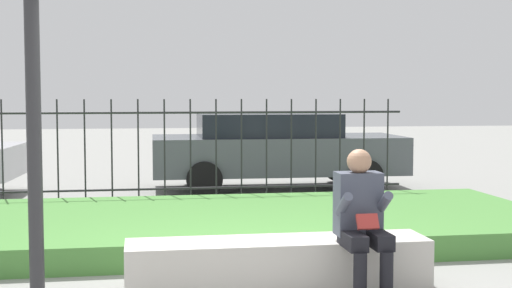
% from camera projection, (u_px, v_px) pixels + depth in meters
% --- Properties ---
extents(stone_bench, '(2.64, 0.56, 0.43)m').
position_uv_depth(stone_bench, '(278.00, 267.00, 6.21)').
color(stone_bench, beige).
rests_on(stone_bench, ground_plane).
extents(person_seated_reader, '(0.42, 0.73, 1.23)m').
position_uv_depth(person_seated_reader, '(362.00, 217.00, 5.98)').
color(person_seated_reader, black).
rests_on(person_seated_reader, ground_plane).
extents(grass_berm, '(8.00, 3.34, 0.27)m').
position_uv_depth(grass_berm, '(218.00, 225.00, 8.51)').
color(grass_berm, '#4C893D').
rests_on(grass_berm, ground_plane).
extents(iron_fence, '(6.00, 0.03, 1.63)m').
position_uv_depth(iron_fence, '(203.00, 153.00, 10.40)').
color(iron_fence, '#232326').
rests_on(iron_fence, ground_plane).
extents(car_parked_center, '(4.46, 1.99, 1.36)m').
position_uv_depth(car_parked_center, '(275.00, 148.00, 12.74)').
color(car_parked_center, '#4C5156').
rests_on(car_parked_center, ground_plane).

